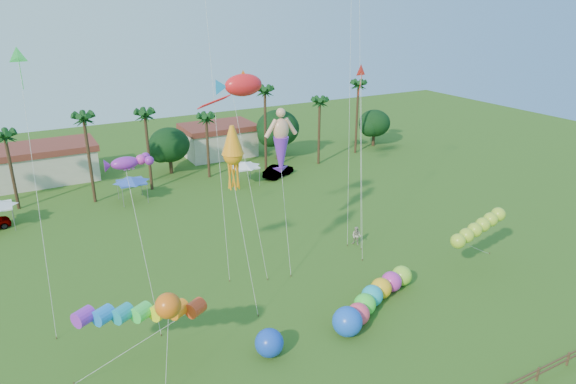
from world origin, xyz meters
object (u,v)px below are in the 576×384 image
spectator_b (356,236)px  caterpillar_inflatable (371,300)px  car_b (278,171)px  blue_ball (269,343)px

spectator_b → caterpillar_inflatable: 11.14m
car_b → blue_ball: blue_ball is taller
blue_ball → spectator_b: bearing=35.6°
spectator_b → caterpillar_inflatable: bearing=-63.5°
car_b → spectator_b: bearing=146.3°
car_b → caterpillar_inflatable: size_ratio=0.48×
blue_ball → car_b: bearing=61.3°
car_b → blue_ball: size_ratio=2.50×
spectator_b → caterpillar_inflatable: size_ratio=0.18×
car_b → blue_ball: (-17.76, -32.40, 0.17)m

